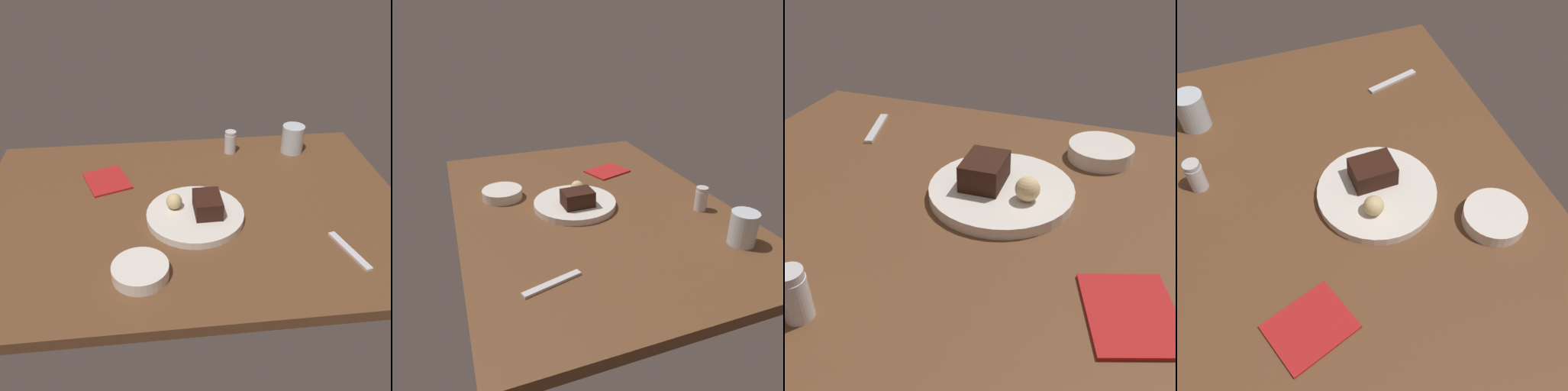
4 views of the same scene
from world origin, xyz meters
The scene contains 8 objects.
dining_table centered at (0.00, 0.00, 1.50)cm, with size 120.00×84.00×3.00cm, color brown.
dessert_plate centered at (0.17, -5.01, 4.03)cm, with size 26.25×26.25×2.06cm, color white.
chocolate_cake_slice centered at (3.29, -5.20, 7.54)cm, with size 9.42×7.11×4.96cm, color black.
bread_roll centered at (-5.44, -2.30, 7.23)cm, with size 4.33×4.33×4.33cm, color #DBC184.
salt_shaker centered at (15.92, 31.47, 6.78)cm, with size 3.86×3.86×7.65cm.
side_bowl centered at (-14.92, -25.72, 4.61)cm, with size 13.24×13.24×3.22cm, color white.
dessert_spoon centered at (36.13, -22.86, 3.35)cm, with size 15.00×1.80×0.70cm, color silver.
folded_napkin centered at (-24.62, 16.82, 3.30)cm, with size 11.78×14.56×0.60cm, color #B21E1E.
Camera 3 is at (-20.74, 64.39, 49.24)cm, focal length 43.36 mm.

